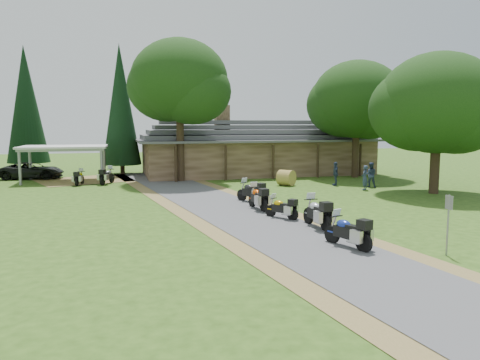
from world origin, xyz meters
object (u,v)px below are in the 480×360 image
object	(u,v)px
motorcycle_row_c	(281,207)
motorcycle_row_e	(251,191)
motorcycle_row_a	(348,230)
motorcycle_row_b	(317,212)
lodge	(257,147)
motorcycle_carport_b	(107,175)
hay_bale	(286,178)
carport	(65,164)
motorcycle_carport_a	(79,177)
motorcycle_row_d	(258,197)
car_dark_suv	(32,166)

from	to	relation	value
motorcycle_row_c	motorcycle_row_e	distance (m)	4.82
motorcycle_row_a	motorcycle_row_b	world-z (taller)	motorcycle_row_b
lodge	motorcycle_row_c	xyz separation A→B (m)	(-5.05, -19.99, -1.88)
motorcycle_carport_b	hay_bale	world-z (taller)	motorcycle_carport_b
carport	motorcycle_row_a	bearing A→B (deg)	-61.55
motorcycle_row_a	motorcycle_row_e	bearing A→B (deg)	-16.21
motorcycle_carport_b	motorcycle_carport_a	bearing A→B (deg)	117.55
carport	motorcycle_carport_a	distance (m)	3.09
motorcycle_carport_b	motorcycle_row_b	bearing A→B (deg)	-127.91
motorcycle_row_d	motorcycle_row_a	bearing A→B (deg)	-179.24
motorcycle_row_c	motorcycle_carport_b	world-z (taller)	motorcycle_carport_b
lodge	motorcycle_row_d	bearing A→B (deg)	-107.27
carport	motorcycle_carport_a	world-z (taller)	carport
car_dark_suv	hay_bale	xyz separation A→B (m)	(18.70, -9.60, -0.45)
lodge	motorcycle_row_e	size ratio (longest dim) A/B	10.76
motorcycle_row_a	hay_bale	bearing A→B (deg)	-32.83
motorcycle_row_b	motorcycle_carport_b	world-z (taller)	motorcycle_row_b
motorcycle_row_a	motorcycle_row_b	distance (m)	3.38
motorcycle_row_c	hay_bale	bearing A→B (deg)	-54.42
motorcycle_row_a	motorcycle_carport_a	size ratio (longest dim) A/B	1.13
lodge	motorcycle_row_a	xyz separation A→B (m)	(-4.57, -25.61, -1.78)
motorcycle_row_c	hay_bale	xyz separation A→B (m)	(4.59, 11.28, 0.00)
car_dark_suv	hay_bale	world-z (taller)	car_dark_suv
carport	motorcycle_row_e	distance (m)	17.68
motorcycle_row_b	hay_bale	world-z (taller)	motorcycle_row_b
motorcycle_row_c	car_dark_suv	bearing A→B (deg)	1.77
motorcycle_row_b	motorcycle_row_d	size ratio (longest dim) A/B	1.04
motorcycle_row_b	motorcycle_carport_a	bearing A→B (deg)	28.84
car_dark_suv	motorcycle_row_b	size ratio (longest dim) A/B	2.57
car_dark_suv	motorcycle_carport_b	distance (m)	7.89
carport	motorcycle_row_b	bearing A→B (deg)	-57.30
motorcycle_row_a	motorcycle_row_d	bearing A→B (deg)	-13.34
motorcycle_row_c	hay_bale	world-z (taller)	hay_bale
motorcycle_row_c	motorcycle_carport_a	world-z (taller)	motorcycle_carport_a
motorcycle_carport_a	lodge	bearing A→B (deg)	-61.35
car_dark_suv	motorcycle_carport_a	bearing A→B (deg)	-133.61
motorcycle_row_c	motorcycle_carport_a	xyz separation A→B (m)	(-10.10, 15.71, 0.02)
carport	motorcycle_row_a	world-z (taller)	carport
motorcycle_row_e	motorcycle_carport_a	size ratio (longest dim) A/B	1.15
lodge	motorcycle_row_e	world-z (taller)	lodge
hay_bale	motorcycle_row_a	bearing A→B (deg)	-103.69
motorcycle_carport_a	motorcycle_carport_b	bearing A→B (deg)	-75.36
lodge	motorcycle_row_d	size ratio (longest dim) A/B	10.58
motorcycle_row_c	motorcycle_row_b	bearing A→B (deg)	167.24
motorcycle_row_c	motorcycle_row_e	world-z (taller)	motorcycle_row_e
carport	motorcycle_carport_b	size ratio (longest dim) A/B	3.34
motorcycle_carport_a	hay_bale	distance (m)	15.34
motorcycle_row_c	motorcycle_row_d	bearing A→B (deg)	-24.35
motorcycle_row_e	motorcycle_carport_b	size ratio (longest dim) A/B	1.03
motorcycle_row_b	lodge	bearing A→B (deg)	-13.21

